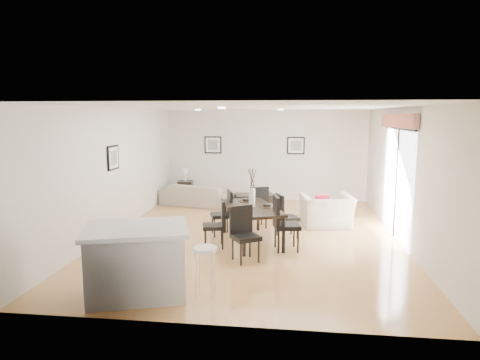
# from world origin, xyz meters

# --- Properties ---
(ground) EXTENTS (8.00, 8.00, 0.00)m
(ground) POSITION_xyz_m (0.00, 0.00, 0.00)
(ground) COLOR tan
(ground) RESTS_ON ground
(wall_back) EXTENTS (6.00, 0.04, 2.70)m
(wall_back) POSITION_xyz_m (0.00, 4.00, 1.35)
(wall_back) COLOR silver
(wall_back) RESTS_ON ground
(wall_front) EXTENTS (6.00, 0.04, 2.70)m
(wall_front) POSITION_xyz_m (0.00, -4.00, 1.35)
(wall_front) COLOR silver
(wall_front) RESTS_ON ground
(wall_left) EXTENTS (0.04, 8.00, 2.70)m
(wall_left) POSITION_xyz_m (-3.00, 0.00, 1.35)
(wall_left) COLOR silver
(wall_left) RESTS_ON ground
(wall_right) EXTENTS (0.04, 8.00, 2.70)m
(wall_right) POSITION_xyz_m (3.00, 0.00, 1.35)
(wall_right) COLOR silver
(wall_right) RESTS_ON ground
(ceiling) EXTENTS (6.00, 8.00, 0.02)m
(ceiling) POSITION_xyz_m (0.00, 0.00, 2.70)
(ceiling) COLOR white
(ceiling) RESTS_ON wall_back
(sofa) EXTENTS (2.25, 1.32, 0.62)m
(sofa) POSITION_xyz_m (-1.82, 2.84, 0.31)
(sofa) COLOR #A19682
(sofa) RESTS_ON ground
(armchair) EXTENTS (1.27, 1.15, 0.73)m
(armchair) POSITION_xyz_m (1.60, 0.95, 0.36)
(armchair) COLOR beige
(armchair) RESTS_ON ground
(dining_table) EXTENTS (1.46, 1.95, 0.73)m
(dining_table) POSITION_xyz_m (0.02, -0.48, 0.66)
(dining_table) COLOR black
(dining_table) RESTS_ON ground
(dining_chair_wnear) EXTENTS (0.50, 0.50, 0.93)m
(dining_chair_wnear) POSITION_xyz_m (-0.61, -0.90, 0.52)
(dining_chair_wnear) COLOR black
(dining_chair_wnear) RESTS_ON ground
(dining_chair_wfar) EXTENTS (0.54, 0.54, 0.96)m
(dining_chair_wfar) POSITION_xyz_m (-0.61, -0.02, 0.53)
(dining_chair_wfar) COLOR black
(dining_chair_wfar) RESTS_ON ground
(dining_chair_enear) EXTENTS (0.55, 0.55, 1.05)m
(dining_chair_enear) POSITION_xyz_m (0.63, -0.94, 0.58)
(dining_chair_enear) COLOR black
(dining_chair_enear) RESTS_ON ground
(dining_chair_efar) EXTENTS (0.54, 0.54, 0.92)m
(dining_chair_efar) POSITION_xyz_m (0.65, -0.08, 0.51)
(dining_chair_efar) COLOR black
(dining_chair_efar) RESTS_ON ground
(dining_chair_head) EXTENTS (0.60, 0.60, 0.97)m
(dining_chair_head) POSITION_xyz_m (-0.03, -1.58, 0.54)
(dining_chair_head) COLOR black
(dining_chair_head) RESTS_ON ground
(dining_chair_foot) EXTENTS (0.56, 0.56, 0.96)m
(dining_chair_foot) POSITION_xyz_m (0.05, 0.61, 0.54)
(dining_chair_foot) COLOR black
(dining_chair_foot) RESTS_ON ground
(vase) EXTENTS (0.83, 1.36, 0.77)m
(vase) POSITION_xyz_m (0.02, -0.48, 1.07)
(vase) COLOR white
(vase) RESTS_ON dining_table
(coffee_table) EXTENTS (1.14, 0.83, 0.41)m
(coffee_table) POSITION_xyz_m (-0.21, 2.59, 0.21)
(coffee_table) COLOR black
(coffee_table) RESTS_ON ground
(side_table) EXTENTS (0.47, 0.47, 0.57)m
(side_table) POSITION_xyz_m (-2.41, 3.69, 0.28)
(side_table) COLOR black
(side_table) RESTS_ON ground
(table_lamp) EXTENTS (0.19, 0.19, 0.36)m
(table_lamp) POSITION_xyz_m (-2.41, 3.69, 0.80)
(table_lamp) COLOR white
(table_lamp) RESTS_ON side_table
(cushion) EXTENTS (0.34, 0.15, 0.33)m
(cushion) POSITION_xyz_m (1.49, 0.85, 0.58)
(cushion) COLOR #A51525
(cushion) RESTS_ON armchair
(kitchen_island) EXTENTS (1.68, 1.46, 0.99)m
(kitchen_island) POSITION_xyz_m (-1.36, -3.23, 0.50)
(kitchen_island) COLOR silver
(kitchen_island) RESTS_ON ground
(bar_stool) EXTENTS (0.34, 0.34, 0.74)m
(bar_stool) POSITION_xyz_m (-0.38, -3.23, 0.63)
(bar_stool) COLOR silver
(bar_stool) RESTS_ON ground
(framed_print_back_left) EXTENTS (0.52, 0.04, 0.52)m
(framed_print_back_left) POSITION_xyz_m (-1.60, 3.97, 1.65)
(framed_print_back_left) COLOR black
(framed_print_back_left) RESTS_ON wall_back
(framed_print_back_right) EXTENTS (0.52, 0.04, 0.52)m
(framed_print_back_right) POSITION_xyz_m (0.90, 3.97, 1.65)
(framed_print_back_right) COLOR black
(framed_print_back_right) RESTS_ON wall_back
(framed_print_left_wall) EXTENTS (0.04, 0.52, 0.52)m
(framed_print_left_wall) POSITION_xyz_m (-2.97, -0.20, 1.65)
(framed_print_left_wall) COLOR black
(framed_print_left_wall) RESTS_ON wall_left
(sliding_door) EXTENTS (0.12, 2.70, 2.57)m
(sliding_door) POSITION_xyz_m (2.96, 0.30, 1.66)
(sliding_door) COLOR white
(sliding_door) RESTS_ON wall_right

